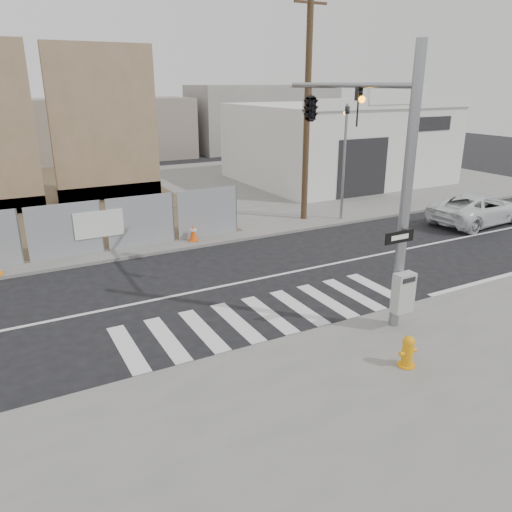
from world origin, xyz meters
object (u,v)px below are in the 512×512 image
signal_pole (339,136)px  auto_shop (337,142)px  suv (478,208)px  fire_hydrant (408,351)px  traffic_cone_d (193,233)px

signal_pole → auto_shop: (11.50, 15.01, -2.25)m
auto_shop → suv: bearing=-93.4°
fire_hydrant → traffic_cone_d: size_ratio=1.07×
signal_pole → fire_hydrant: size_ratio=9.34×
auto_shop → traffic_cone_d: bearing=-148.2°
signal_pole → fire_hydrant: 6.29m
fire_hydrant → suv: bearing=39.6°
auto_shop → fire_hydrant: bearing=-123.1°
signal_pole → traffic_cone_d: size_ratio=9.96×
traffic_cone_d → auto_shop: bearing=31.8°
fire_hydrant → suv: 14.30m
signal_pole → auto_shop: 19.04m
suv → fire_hydrant: bearing=118.5°
auto_shop → traffic_cone_d: (-13.40, -8.30, -2.07)m
fire_hydrant → traffic_cone_d: bearing=100.2°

